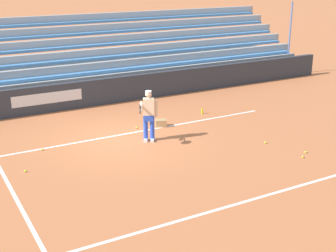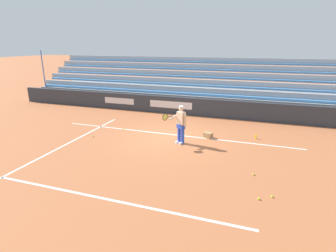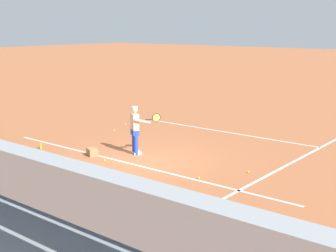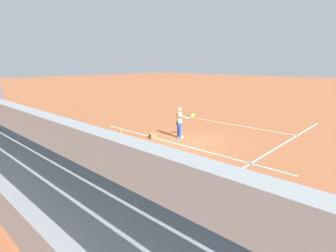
% 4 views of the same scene
% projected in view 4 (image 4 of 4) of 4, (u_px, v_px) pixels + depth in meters
% --- Properties ---
extents(ground_plane, '(160.00, 160.00, 0.00)m').
position_uv_depth(ground_plane, '(183.00, 142.00, 14.12)').
color(ground_plane, '#B7663D').
extents(court_baseline_white, '(12.00, 0.10, 0.01)m').
position_uv_depth(court_baseline_white, '(177.00, 144.00, 13.76)').
color(court_baseline_white, white).
rests_on(court_baseline_white, ground).
extents(court_sideline_white, '(0.10, 12.00, 0.01)m').
position_uv_depth(court_sideline_white, '(288.00, 141.00, 14.26)').
color(court_sideline_white, white).
rests_on(court_sideline_white, ground).
extents(court_service_line_white, '(8.22, 0.10, 0.01)m').
position_uv_depth(court_service_line_white, '(234.00, 125.00, 18.04)').
color(court_service_line_white, white).
rests_on(court_service_line_white, ground).
extents(back_wall_sponsor_board, '(25.97, 0.25, 1.10)m').
position_uv_depth(back_wall_sponsor_board, '(115.00, 152.00, 10.83)').
color(back_wall_sponsor_board, '#2D333D').
rests_on(back_wall_sponsor_board, ground).
extents(bleacher_stand, '(24.67, 4.00, 3.85)m').
position_uv_depth(bleacher_stand, '(51.00, 163.00, 8.91)').
color(bleacher_stand, '#9EA3A8').
rests_on(bleacher_stand, ground).
extents(tennis_player, '(0.91, 0.88, 1.71)m').
position_uv_depth(tennis_player, '(180.00, 122.00, 14.72)').
color(tennis_player, blue).
rests_on(tennis_player, ground).
extents(ball_box_cardboard, '(0.48, 0.43, 0.26)m').
position_uv_depth(ball_box_cardboard, '(152.00, 136.00, 14.80)').
color(ball_box_cardboard, '#A87F51').
rests_on(ball_box_cardboard, ground).
extents(tennis_ball_far_right, '(0.07, 0.07, 0.07)m').
position_uv_depth(tennis_ball_far_right, '(161.00, 141.00, 14.08)').
color(tennis_ball_far_right, '#CCE533').
rests_on(tennis_ball_far_right, ground).
extents(tennis_ball_near_player, '(0.07, 0.07, 0.07)m').
position_uv_depth(tennis_ball_near_player, '(176.00, 119.00, 19.75)').
color(tennis_ball_near_player, '#CCE533').
rests_on(tennis_ball_near_player, ground).
extents(tennis_ball_by_box, '(0.07, 0.07, 0.07)m').
position_uv_depth(tennis_ball_by_box, '(164.00, 123.00, 18.56)').
color(tennis_ball_by_box, '#CCE533').
rests_on(tennis_ball_by_box, ground).
extents(tennis_ball_toward_net, '(0.07, 0.07, 0.07)m').
position_uv_depth(tennis_ball_toward_net, '(170.00, 119.00, 19.82)').
color(tennis_ball_toward_net, '#CCE533').
rests_on(tennis_ball_toward_net, ground).
extents(tennis_ball_stray_back, '(0.07, 0.07, 0.07)m').
position_uv_depth(tennis_ball_stray_back, '(254.00, 151.00, 12.54)').
color(tennis_ball_stray_back, '#CCE533').
rests_on(tennis_ball_stray_back, ground).
extents(tennis_ball_midcourt, '(0.07, 0.07, 0.07)m').
position_uv_depth(tennis_ball_midcourt, '(223.00, 154.00, 12.09)').
color(tennis_ball_midcourt, '#CCE533').
rests_on(tennis_ball_midcourt, ground).
extents(water_bottle, '(0.07, 0.07, 0.22)m').
position_uv_depth(water_bottle, '(121.00, 132.00, 15.82)').
color(water_bottle, yellow).
rests_on(water_bottle, ground).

